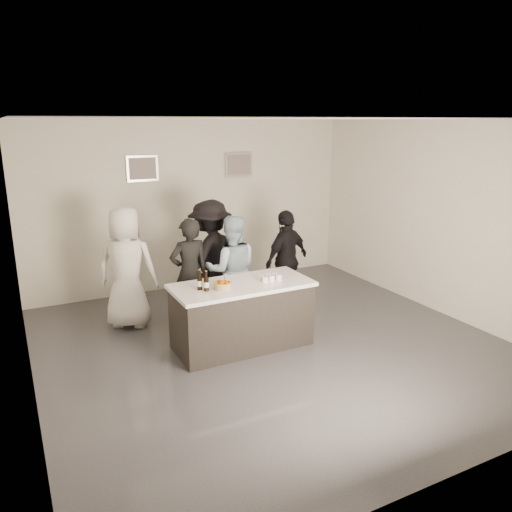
% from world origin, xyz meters
% --- Properties ---
extents(floor, '(6.00, 6.00, 0.00)m').
position_xyz_m(floor, '(0.00, 0.00, 0.00)').
color(floor, '#3D3D42').
rests_on(floor, ground).
extents(ceiling, '(6.00, 6.00, 0.00)m').
position_xyz_m(ceiling, '(0.00, 0.00, 3.00)').
color(ceiling, white).
extents(wall_back, '(6.00, 0.04, 3.00)m').
position_xyz_m(wall_back, '(0.00, 3.00, 1.50)').
color(wall_back, silver).
rests_on(wall_back, ground).
extents(wall_front, '(6.00, 0.04, 3.00)m').
position_xyz_m(wall_front, '(0.00, -3.00, 1.50)').
color(wall_front, silver).
rests_on(wall_front, ground).
extents(wall_left, '(0.04, 6.00, 3.00)m').
position_xyz_m(wall_left, '(-3.00, 0.00, 1.50)').
color(wall_left, silver).
rests_on(wall_left, ground).
extents(wall_right, '(0.04, 6.00, 3.00)m').
position_xyz_m(wall_right, '(3.00, 0.00, 1.50)').
color(wall_right, silver).
rests_on(wall_right, ground).
extents(picture_left, '(0.54, 0.04, 0.44)m').
position_xyz_m(picture_left, '(-0.90, 2.97, 2.20)').
color(picture_left, '#B2B2B7').
rests_on(picture_left, wall_back).
extents(picture_right, '(0.54, 0.04, 0.44)m').
position_xyz_m(picture_right, '(0.90, 2.97, 2.20)').
color(picture_right, '#B2B2B7').
rests_on(picture_right, wall_back).
extents(bar_counter, '(1.86, 0.86, 0.90)m').
position_xyz_m(bar_counter, '(-0.38, 0.18, 0.45)').
color(bar_counter, white).
rests_on(bar_counter, ground).
extents(cake, '(0.23, 0.23, 0.07)m').
position_xyz_m(cake, '(-0.69, 0.08, 0.94)').
color(cake, yellow).
rests_on(cake, bar_counter).
extents(beer_bottle_a, '(0.07, 0.07, 0.26)m').
position_xyz_m(beer_bottle_a, '(-0.96, 0.19, 1.03)').
color(beer_bottle_a, black).
rests_on(beer_bottle_a, bar_counter).
extents(beer_bottle_b, '(0.07, 0.07, 0.26)m').
position_xyz_m(beer_bottle_b, '(-0.91, 0.10, 1.03)').
color(beer_bottle_b, black).
rests_on(beer_bottle_b, bar_counter).
extents(tumbler_cluster, '(0.30, 0.19, 0.08)m').
position_xyz_m(tumbler_cluster, '(0.02, 0.13, 0.94)').
color(tumbler_cluster, orange).
rests_on(tumbler_cluster, bar_counter).
extents(candles, '(0.24, 0.08, 0.01)m').
position_xyz_m(candles, '(-0.62, -0.07, 0.90)').
color(candles, pink).
rests_on(candles, bar_counter).
extents(person_main_black, '(0.62, 0.42, 1.64)m').
position_xyz_m(person_main_black, '(-0.76, 1.16, 0.82)').
color(person_main_black, black).
rests_on(person_main_black, ground).
extents(person_main_blue, '(0.96, 0.85, 1.65)m').
position_xyz_m(person_main_blue, '(-0.14, 1.03, 0.82)').
color(person_main_blue, '#A1BFD3').
rests_on(person_main_blue, ground).
extents(person_guest_left, '(1.05, 0.95, 1.81)m').
position_xyz_m(person_guest_left, '(-1.57, 1.59, 0.90)').
color(person_guest_left, white).
rests_on(person_guest_left, ground).
extents(person_guest_right, '(1.03, 0.70, 1.62)m').
position_xyz_m(person_guest_right, '(0.90, 1.18, 0.81)').
color(person_guest_right, black).
rests_on(person_guest_right, ground).
extents(person_guest_back, '(1.35, 1.17, 1.82)m').
position_xyz_m(person_guest_back, '(-0.28, 1.52, 0.91)').
color(person_guest_back, black).
rests_on(person_guest_back, ground).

